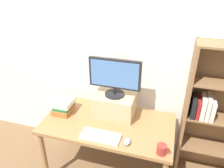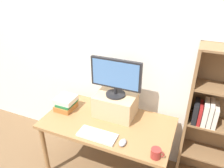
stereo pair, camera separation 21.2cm
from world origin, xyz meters
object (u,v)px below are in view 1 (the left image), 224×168
bookshelf_unit (215,115)px  riser_box (115,105)px  book_stack (63,106)px  coffee_mug (162,149)px  desk (108,128)px  computer_mouse (127,141)px  computer_monitor (115,76)px  keyboard (101,136)px

bookshelf_unit → riser_box: bookshelf_unit is taller
book_stack → coffee_mug: book_stack is taller
desk → coffee_mug: size_ratio=11.72×
bookshelf_unit → computer_mouse: bookshelf_unit is taller
computer_monitor → computer_mouse: size_ratio=5.13×
bookshelf_unit → coffee_mug: 0.76m
bookshelf_unit → keyboard: 1.18m
keyboard → coffee_mug: size_ratio=3.28×
bookshelf_unit → computer_mouse: (-0.79, -0.56, -0.07)m
keyboard → desk: bearing=90.9°
desk → coffee_mug: 0.65m
desk → bookshelf_unit: bearing=16.7°
computer_monitor → coffee_mug: (0.55, -0.44, -0.41)m
bookshelf_unit → coffee_mug: size_ratio=13.46×
computer_monitor → desk: bearing=-98.3°
desk → book_stack: 0.55m
book_stack → riser_box: bearing=12.1°
bookshelf_unit → riser_box: bearing=-171.5°
computer_mouse → coffee_mug: 0.32m
riser_box → coffee_mug: 0.71m
desk → keyboard: (0.00, -0.24, 0.09)m
bookshelf_unit → computer_monitor: (-1.02, -0.15, 0.37)m
computer_monitor → keyboard: 0.60m
riser_box → coffee_mug: bearing=-38.8°
desk → riser_box: 0.25m
riser_box → book_stack: (-0.56, -0.12, -0.05)m
keyboard → coffee_mug: coffee_mug is taller
computer_mouse → keyboard: bearing=179.2°
coffee_mug → computer_mouse: bearing=173.3°
book_stack → coffee_mug: 1.15m
bookshelf_unit → riser_box: size_ratio=3.66×
desk → keyboard: size_ratio=3.57×
keyboard → book_stack: (-0.54, 0.28, 0.06)m
desk → riser_box: bearing=81.8°
desk → coffee_mug: (0.57, -0.28, 0.12)m
desk → coffee_mug: bearing=-26.1°
riser_box → computer_mouse: bearing=-59.7°
bookshelf_unit → book_stack: bookshelf_unit is taller
bookshelf_unit → book_stack: 1.60m
keyboard → book_stack: bearing=152.2°
riser_box → book_stack: riser_box is taller
keyboard → coffee_mug: bearing=-4.0°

